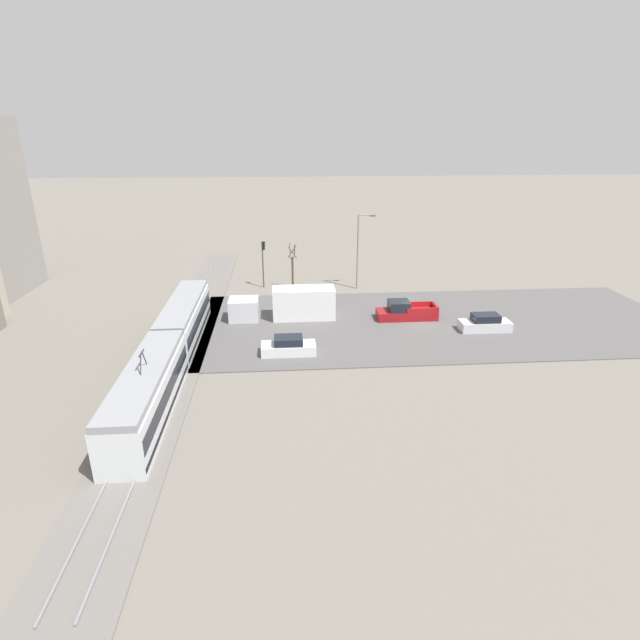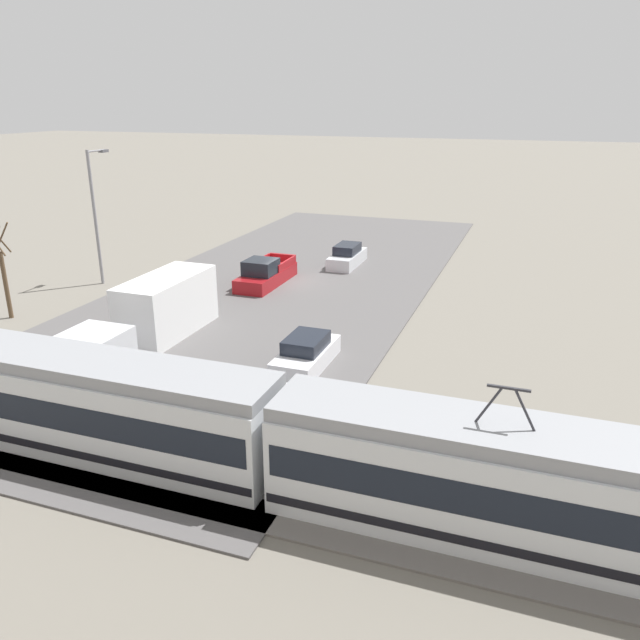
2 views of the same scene
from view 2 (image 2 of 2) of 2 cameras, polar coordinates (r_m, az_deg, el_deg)
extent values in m
plane|color=slate|center=(41.64, -3.11, 3.45)|extent=(320.00, 320.00, 0.00)
cube|color=#565454|center=(41.63, -3.11, 3.50)|extent=(18.60, 49.59, 0.08)
cube|color=slate|center=(24.71, -23.09, -9.97)|extent=(60.91, 4.40, 0.08)
cube|color=gray|center=(25.11, -22.03, -9.04)|extent=(59.69, 0.10, 0.14)
cube|color=gray|center=(24.22, -24.27, -10.47)|extent=(59.69, 0.10, 0.14)
cube|color=silver|center=(18.26, 15.93, -14.54)|extent=(12.79, 2.68, 2.97)
cube|color=black|center=(18.07, 16.04, -13.61)|extent=(12.41, 2.71, 0.99)
cube|color=black|center=(18.78, 15.66, -16.86)|extent=(12.66, 2.72, 0.28)
cube|color=gray|center=(17.39, 16.46, -9.89)|extent=(12.79, 2.46, 0.42)
cube|color=silver|center=(22.69, -19.52, -7.82)|extent=(12.79, 2.68, 2.97)
cube|color=black|center=(22.54, -19.62, -7.02)|extent=(12.41, 2.71, 0.99)
cube|color=black|center=(23.11, -19.26, -9.85)|extent=(12.66, 2.72, 0.28)
cube|color=gray|center=(22.00, -20.02, -3.89)|extent=(12.79, 2.46, 0.42)
cylinder|color=#2D2D33|center=(17.04, 18.22, -7.83)|extent=(0.66, 0.07, 1.15)
cylinder|color=#2D2D33|center=(17.05, 15.19, -7.48)|extent=(0.66, 0.07, 1.15)
cube|color=#2D2D33|center=(16.80, 16.88, -5.99)|extent=(1.10, 0.08, 0.06)
cube|color=silver|center=(28.76, -19.96, -3.01)|extent=(2.51, 2.81, 2.04)
cube|color=white|center=(32.92, -13.79, 1.35)|extent=(2.51, 5.96, 3.00)
cube|color=#196B38|center=(33.53, -15.65, 2.06)|extent=(0.02, 2.98, 0.75)
cube|color=maroon|center=(41.06, -4.93, 3.91)|extent=(2.06, 5.77, 0.86)
cube|color=black|center=(40.11, -5.44, 4.85)|extent=(1.89, 1.96, 0.94)
cube|color=maroon|center=(42.33, -5.44, 5.34)|extent=(0.12, 2.88, 0.50)
cube|color=maroon|center=(41.58, -3.07, 5.14)|extent=(0.12, 2.88, 0.50)
cube|color=maroon|center=(43.33, -3.43, 5.73)|extent=(1.89, 0.23, 0.50)
cube|color=red|center=(43.82, -4.34, 5.29)|extent=(0.14, 0.04, 0.18)
cube|color=silver|center=(28.30, -1.28, -3.44)|extent=(1.85, 4.45, 0.84)
cube|color=black|center=(28.02, -1.29, -2.07)|extent=(1.59, 2.32, 0.62)
cube|color=silver|center=(45.61, 2.50, 5.58)|extent=(1.73, 4.59, 0.89)
cube|color=black|center=(45.43, 2.51, 6.53)|extent=(1.49, 2.39, 0.65)
cylinder|color=brown|center=(38.39, -26.78, 2.86)|extent=(0.24, 0.24, 3.78)
cylinder|color=brown|center=(37.66, -27.09, 6.44)|extent=(0.09, 1.05, 1.44)
cylinder|color=brown|center=(37.98, -27.12, 6.74)|extent=(1.27, 0.09, 1.75)
cylinder|color=gray|center=(42.86, -19.86, 8.68)|extent=(0.20, 0.20, 8.57)
cylinder|color=gray|center=(42.97, -19.83, 14.34)|extent=(0.12, 1.60, 0.12)
cube|color=#515156|center=(43.56, -19.19, 14.39)|extent=(0.36, 0.60, 0.18)
camera|label=1|loc=(37.31, 73.17, 15.15)|focal=28.00mm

